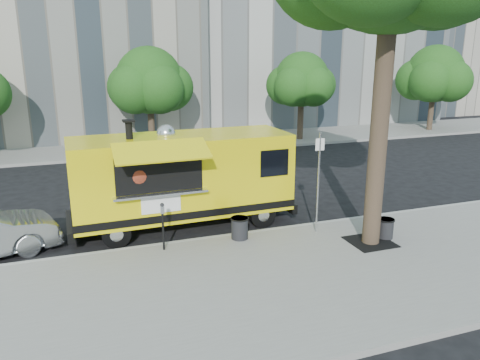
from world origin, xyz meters
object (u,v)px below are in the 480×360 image
object	(u,v)px
far_tree_b	(149,81)
trash_bin_right	(386,228)
food_truck	(182,177)
far_tree_d	(435,74)
sign_post	(318,177)
parking_meter	(163,221)
far_tree_c	(302,80)
trash_bin_left	(240,227)

from	to	relation	value
far_tree_b	trash_bin_right	world-z (taller)	far_tree_b
far_tree_b	food_truck	size ratio (longest dim) A/B	0.78
far_tree_d	sign_post	xyz separation A→B (m)	(-16.45, -14.15, -2.04)
far_tree_d	parking_meter	xyz separation A→B (m)	(-21.00, -13.95, -2.91)
far_tree_c	sign_post	world-z (taller)	far_tree_c
far_tree_b	far_tree_c	world-z (taller)	far_tree_b
far_tree_d	trash_bin_right	bearing A→B (deg)	-134.14
far_tree_c	sign_post	xyz separation A→B (m)	(-6.45, -13.95, -1.87)
food_truck	trash_bin_left	size ratio (longest dim) A/B	11.13
far_tree_c	sign_post	size ratio (longest dim) A/B	1.74
far_tree_d	sign_post	world-z (taller)	far_tree_d
far_tree_c	trash_bin_right	distance (m)	16.14
far_tree_b	trash_bin_left	distance (m)	14.40
far_tree_c	trash_bin_left	bearing A→B (deg)	-122.70
sign_post	parking_meter	size ratio (longest dim) A/B	2.25
far_tree_b	trash_bin_right	size ratio (longest dim) A/B	9.56
trash_bin_right	parking_meter	bearing A→B (deg)	168.03
parking_meter	food_truck	xyz separation A→B (m)	(0.97, 1.92, 0.64)
far_tree_c	far_tree_d	world-z (taller)	far_tree_d
far_tree_c	parking_meter	distance (m)	17.82
sign_post	far_tree_d	bearing A→B (deg)	40.70
far_tree_b	sign_post	distance (m)	14.61
sign_post	trash_bin_left	world-z (taller)	sign_post
parking_meter	trash_bin_left	distance (m)	2.26
food_truck	far_tree_c	bearing A→B (deg)	48.39
far_tree_b	far_tree_d	distance (m)	19.00
trash_bin_left	trash_bin_right	size ratio (longest dim) A/B	1.09
far_tree_c	far_tree_b	bearing A→B (deg)	178.09
parking_meter	trash_bin_left	xyz separation A→B (m)	(2.21, 0.05, -0.50)
far_tree_d	sign_post	bearing A→B (deg)	-139.30
far_tree_b	trash_bin_left	world-z (taller)	far_tree_b
parking_meter	food_truck	world-z (taller)	food_truck
far_tree_d	sign_post	size ratio (longest dim) A/B	1.88
food_truck	trash_bin_right	world-z (taller)	food_truck
food_truck	trash_bin_left	xyz separation A→B (m)	(1.24, -1.87, -1.13)
far_tree_b	far_tree_d	size ratio (longest dim) A/B	0.97
far_tree_c	trash_bin_right	bearing A→B (deg)	-107.71
far_tree_d	parking_meter	bearing A→B (deg)	-146.40
trash_bin_right	food_truck	bearing A→B (deg)	148.26
far_tree_d	food_truck	distance (m)	23.48
far_tree_d	sign_post	distance (m)	21.79
parking_meter	food_truck	size ratio (longest dim) A/B	0.19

